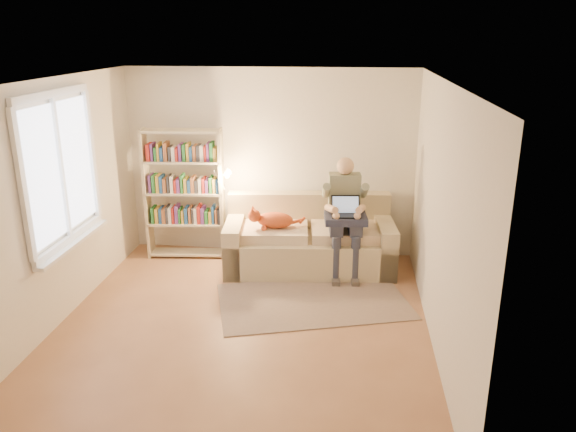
# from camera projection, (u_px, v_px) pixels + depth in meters

# --- Properties ---
(floor) EXTENTS (4.50, 4.50, 0.00)m
(floor) POSITION_uv_depth(u_px,v_px,m) (243.00, 326.00, 6.10)
(floor) COLOR #916142
(floor) RESTS_ON ground
(ceiling) EXTENTS (4.00, 4.50, 0.02)m
(ceiling) POSITION_uv_depth(u_px,v_px,m) (236.00, 81.00, 5.29)
(ceiling) COLOR white
(ceiling) RESTS_ON wall_back
(wall_left) EXTENTS (0.02, 4.50, 2.60)m
(wall_left) POSITION_uv_depth(u_px,v_px,m) (52.00, 206.00, 5.90)
(wall_left) COLOR silver
(wall_left) RESTS_ON floor
(wall_right) EXTENTS (0.02, 4.50, 2.60)m
(wall_right) POSITION_uv_depth(u_px,v_px,m) (440.00, 219.00, 5.49)
(wall_right) COLOR silver
(wall_right) RESTS_ON floor
(wall_back) EXTENTS (4.00, 0.02, 2.60)m
(wall_back) POSITION_uv_depth(u_px,v_px,m) (270.00, 163.00, 7.82)
(wall_back) COLOR silver
(wall_back) RESTS_ON floor
(wall_front) EXTENTS (4.00, 0.02, 2.60)m
(wall_front) POSITION_uv_depth(u_px,v_px,m) (172.00, 320.00, 3.57)
(wall_front) COLOR silver
(wall_front) RESTS_ON floor
(window) EXTENTS (0.12, 1.52, 1.69)m
(window) POSITION_uv_depth(u_px,v_px,m) (66.00, 194.00, 6.06)
(window) COLOR white
(window) RESTS_ON wall_left
(sofa) EXTENTS (2.30, 1.20, 0.94)m
(sofa) POSITION_uv_depth(u_px,v_px,m) (309.00, 243.00, 7.54)
(sofa) COLOR #C9B88E
(sofa) RESTS_ON floor
(person) EXTENTS (0.46, 0.68, 1.52)m
(person) POSITION_uv_depth(u_px,v_px,m) (345.00, 209.00, 7.22)
(person) COLOR gray
(person) RESTS_ON sofa
(cat) EXTENTS (0.71, 0.30, 0.26)m
(cat) POSITION_uv_depth(u_px,v_px,m) (269.00, 220.00, 7.30)
(cat) COLOR orange
(cat) RESTS_ON sofa
(blanket) EXTENTS (0.57, 0.48, 0.09)m
(blanket) POSITION_uv_depth(u_px,v_px,m) (346.00, 218.00, 7.11)
(blanket) COLOR #24283F
(blanket) RESTS_ON person
(laptop) EXTENTS (0.39, 0.34, 0.30)m
(laptop) POSITION_uv_depth(u_px,v_px,m) (346.00, 210.00, 7.09)
(laptop) COLOR black
(laptop) RESTS_ON blanket
(bookshelf) EXTENTS (1.22, 0.36, 1.82)m
(bookshelf) POSITION_uv_depth(u_px,v_px,m) (184.00, 188.00, 7.70)
(bookshelf) COLOR beige
(bookshelf) RESTS_ON floor
(rug) EXTENTS (2.47, 1.86, 0.01)m
(rug) POSITION_uv_depth(u_px,v_px,m) (313.00, 301.00, 6.64)
(rug) COLOR gray
(rug) RESTS_ON floor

